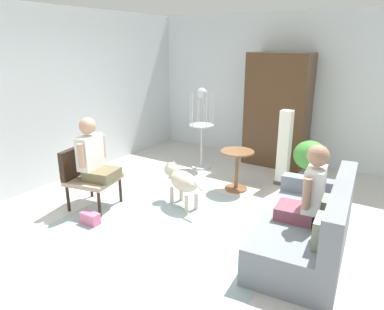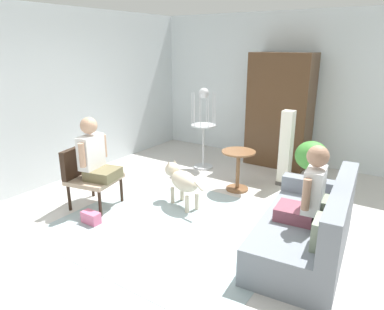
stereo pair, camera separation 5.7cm
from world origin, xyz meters
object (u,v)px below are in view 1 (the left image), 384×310
object	(u,v)px
armchair	(86,172)
bird_cage_stand	(202,125)
round_end_table	(237,166)
column_lamp	(284,149)
person_on_armchair	(94,155)
handbag	(90,218)
potted_plant	(309,161)
armoire_cabinet	(277,111)
dog	(181,180)
person_on_couch	(309,191)
couch	(310,229)

from	to	relation	value
armchair	bird_cage_stand	xyz separation A→B (m)	(0.51, 2.26, 0.32)
round_end_table	column_lamp	bearing A→B (deg)	49.95
person_on_armchair	handbag	distance (m)	0.86
potted_plant	armchair	bearing A→B (deg)	-140.36
potted_plant	armoire_cabinet	bearing A→B (deg)	129.95
dog	bird_cage_stand	size ratio (longest dim) A/B	0.55
round_end_table	armoire_cabinet	bearing A→B (deg)	88.02
person_on_armchair	armoire_cabinet	distance (m)	3.49
person_on_couch	bird_cage_stand	bearing A→B (deg)	143.34
round_end_table	potted_plant	bearing A→B (deg)	22.88
couch	handbag	bearing A→B (deg)	-161.29
person_on_couch	person_on_armchair	distance (m)	2.82
person_on_armchair	potted_plant	distance (m)	3.14
person_on_armchair	armoire_cabinet	bearing A→B (deg)	65.81
couch	potted_plant	bearing A→B (deg)	106.30
armchair	person_on_couch	bearing A→B (deg)	8.77
dog	column_lamp	world-z (taller)	column_lamp
round_end_table	handbag	xyz separation A→B (m)	(-1.07, -2.04, -0.32)
round_end_table	dog	size ratio (longest dim) A/B	0.78
person_on_couch	handbag	size ratio (longest dim) A/B	3.38
dog	handbag	bearing A→B (deg)	-121.31
potted_plant	armoire_cabinet	world-z (taller)	armoire_cabinet
potted_plant	person_on_couch	bearing A→B (deg)	-75.55
armchair	round_end_table	distance (m)	2.26
person_on_couch	couch	bearing A→B (deg)	32.88
column_lamp	person_on_couch	bearing A→B (deg)	-64.34
potted_plant	dog	bearing A→B (deg)	-135.71
person_on_armchair	bird_cage_stand	xyz separation A→B (m)	(0.36, 2.23, 0.04)
armoire_cabinet	dog	bearing A→B (deg)	-100.38
person_on_couch	round_end_table	bearing A→B (deg)	139.38
person_on_armchair	bird_cage_stand	distance (m)	2.26
person_on_armchair	dog	distance (m)	1.26
dog	potted_plant	bearing A→B (deg)	44.29
round_end_table	handbag	bearing A→B (deg)	-117.67
person_on_armchair	potted_plant	world-z (taller)	person_on_armchair
dog	person_on_armchair	bearing A→B (deg)	-144.51
person_on_couch	dog	size ratio (longest dim) A/B	1.04
potted_plant	column_lamp	xyz separation A→B (m)	(-0.46, 0.21, 0.06)
person_on_couch	potted_plant	world-z (taller)	person_on_couch
person_on_armchair	bird_cage_stand	bearing A→B (deg)	80.70
round_end_table	armchair	bearing A→B (deg)	-132.44
person_on_armchair	armoire_cabinet	xyz separation A→B (m)	(1.43, 3.18, 0.26)
person_on_couch	round_end_table	distance (m)	1.90
handbag	couch	bearing A→B (deg)	18.71
couch	potted_plant	distance (m)	1.69
potted_plant	handbag	size ratio (longest dim) A/B	3.38
person_on_armchair	handbag	xyz separation A→B (m)	(0.30, -0.40, -0.70)
couch	armoire_cabinet	size ratio (longest dim) A/B	0.87
round_end_table	dog	distance (m)	1.02
round_end_table	potted_plant	xyz separation A→B (m)	(0.99, 0.42, 0.15)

